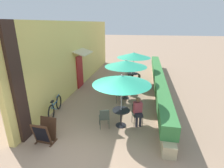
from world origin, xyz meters
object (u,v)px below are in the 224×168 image
(patio_umbrella_near, at_px, (122,80))
(coffee_cup_far, at_px, (132,73))
(cafe_chair_far_right, at_px, (138,79))
(coffee_cup_mid, at_px, (127,86))
(cafe_chair_far_left, at_px, (129,74))
(patio_table_near, at_px, (121,115))
(cafe_chair_mid_right, at_px, (122,94))
(cafe_chair_near_left, at_px, (137,113))
(menu_board, at_px, (45,132))
(seated_patron_near_left, at_px, (138,110))
(patio_table_mid, at_px, (125,90))
(cafe_chair_mid_left, at_px, (128,86))
(patio_table_far, at_px, (133,76))
(seated_patron_far_left, at_px, (130,71))
(bicycle_leaning, at_px, (55,107))
(patio_umbrella_far, at_px, (134,55))
(patio_umbrella_mid, at_px, (126,64))
(coffee_cup_near, at_px, (122,108))
(cafe_chair_near_right, at_px, (104,117))

(patio_umbrella_near, distance_m, coffee_cup_far, 5.70)
(cafe_chair_far_right, bearing_deg, coffee_cup_mid, 143.63)
(patio_umbrella_near, height_order, cafe_chair_far_right, patio_umbrella_near)
(patio_umbrella_near, bearing_deg, cafe_chair_far_left, 92.66)
(cafe_chair_far_left, bearing_deg, patio_table_near, -21.00)
(cafe_chair_mid_right, height_order, cafe_chair_far_right, same)
(coffee_cup_mid, xyz_separation_m, coffee_cup_far, (0.01, 2.71, 0.00))
(cafe_chair_near_left, relative_size, menu_board, 1.01)
(seated_patron_near_left, bearing_deg, coffee_cup_far, -101.41)
(patio_umbrella_near, relative_size, seated_patron_near_left, 1.83)
(cafe_chair_near_left, bearing_deg, patio_table_near, 6.21)
(cafe_chair_mid_right, bearing_deg, patio_table_mid, 6.21)
(seated_patron_near_left, xyz_separation_m, cafe_chair_mid_left, (-0.77, 3.38, -0.17))
(patio_table_far, xyz_separation_m, seated_patron_far_left, (-0.25, 0.66, 0.17))
(menu_board, bearing_deg, bicycle_leaning, 112.02)
(bicycle_leaning, xyz_separation_m, menu_board, (0.65, -1.97, 0.06))
(patio_table_far, relative_size, menu_board, 0.85)
(cafe_chair_mid_right, xyz_separation_m, patio_umbrella_far, (0.31, 3.39, 1.51))
(patio_table_far, bearing_deg, patio_table_near, -90.68)
(patio_table_near, xyz_separation_m, patio_umbrella_mid, (-0.17, 2.87, 1.51))
(seated_patron_near_left, height_order, coffee_cup_near, seated_patron_near_left)
(patio_table_mid, bearing_deg, bicycle_leaning, -140.62)
(patio_table_near, bearing_deg, cafe_chair_near_right, -154.71)
(patio_table_near, bearing_deg, bicycle_leaning, 172.74)
(cafe_chair_far_right, bearing_deg, cafe_chair_mid_right, 142.89)
(patio_table_far, distance_m, cafe_chair_far_left, 0.71)
(cafe_chair_near_right, bearing_deg, seated_patron_near_left, 1.67)
(cafe_chair_mid_right, xyz_separation_m, coffee_cup_mid, (0.19, 0.68, 0.26))
(patio_umbrella_far, bearing_deg, cafe_chair_mid_left, -94.74)
(seated_patron_near_left, bearing_deg, cafe_chair_near_right, 1.67)
(cafe_chair_near_right, relative_size, coffee_cup_mid, 9.67)
(patio_table_mid, relative_size, patio_umbrella_mid, 0.32)
(patio_umbrella_near, distance_m, cafe_chair_mid_left, 3.88)
(patio_umbrella_mid, height_order, cafe_chair_far_left, patio_umbrella_mid)
(patio_umbrella_near, relative_size, cafe_chair_far_left, 2.63)
(cafe_chair_near_left, distance_m, patio_umbrella_far, 5.50)
(coffee_cup_mid, height_order, menu_board, menu_board)
(patio_table_mid, height_order, cafe_chair_mid_right, cafe_chair_mid_right)
(patio_umbrella_mid, height_order, bicycle_leaning, patio_umbrella_mid)
(bicycle_leaning, bearing_deg, patio_table_far, 48.53)
(patio_umbrella_near, xyz_separation_m, patio_table_mid, (-0.17, 2.87, -1.51))
(patio_umbrella_mid, distance_m, cafe_chair_mid_right, 1.67)
(patio_umbrella_far, bearing_deg, coffee_cup_near, -90.60)
(patio_umbrella_far, relative_size, coffee_cup_far, 25.42)
(patio_table_mid, relative_size, coffee_cup_far, 8.15)
(seated_patron_near_left, relative_size, patio_umbrella_mid, 0.55)
(patio_umbrella_mid, bearing_deg, coffee_cup_far, 87.34)
(cafe_chair_near_left, distance_m, cafe_chair_mid_right, 2.06)
(patio_table_near, distance_m, coffee_cup_mid, 2.86)
(patio_umbrella_mid, height_order, seated_patron_far_left, patio_umbrella_mid)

